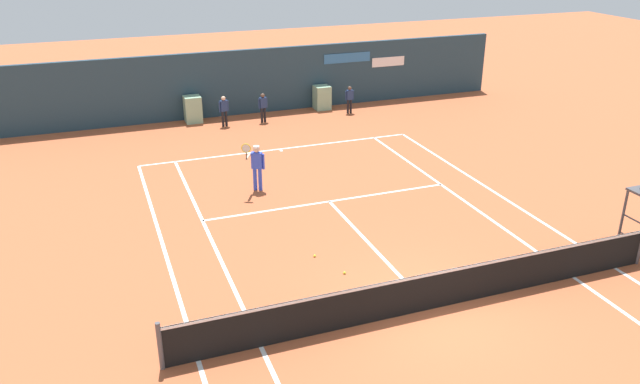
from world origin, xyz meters
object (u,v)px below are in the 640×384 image
Objects in this scene: player_on_baseline at (257,164)px; tennis_ball_by_sideline at (344,273)px; tennis_ball_mid_court at (315,256)px; ball_kid_left_post at (263,106)px; ball_kid_centre_post at (224,109)px; ball_kid_right_post at (349,98)px.

tennis_ball_by_sideline is at bearing 122.81° from player_on_baseline.
ball_kid_left_post is at bearing 80.51° from tennis_ball_mid_court.
tennis_ball_by_sideline is 1.15m from tennis_ball_mid_court.
ball_kid_centre_post is 13.27m from tennis_ball_by_sideline.
ball_kid_centre_post is at bearing -11.18° from ball_kid_left_post.
ball_kid_left_post is 0.97× the size of ball_kid_centre_post.
tennis_ball_by_sideline is at bearing -69.78° from tennis_ball_mid_court.
player_on_baseline reaches higher than ball_kid_centre_post.
ball_kid_left_post is at bearing 170.65° from ball_kid_centre_post.
tennis_ball_by_sideline is (-5.70, -13.25, -0.69)m from ball_kid_right_post.
ball_kid_left_post is 1.71m from ball_kid_centre_post.
tennis_ball_mid_court is at bearing 63.04° from ball_kid_right_post.
player_on_baseline is 7.32m from ball_kid_centre_post.
ball_kid_left_post is 18.85× the size of tennis_ball_by_sideline.
player_on_baseline is 6.05m from tennis_ball_by_sideline.
ball_kid_centre_post reaches higher than ball_kid_left_post.
tennis_ball_mid_court is at bearing 79.15° from ball_kid_centre_post.
ball_kid_left_post is at bearing -80.29° from player_on_baseline.
player_on_baseline is at bearing 76.42° from ball_kid_centre_post.
ball_kid_left_post is at bearing -0.34° from ball_kid_right_post.
player_on_baseline is at bearing 61.67° from ball_kid_left_post.
ball_kid_right_post reaches higher than tennis_ball_by_sideline.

